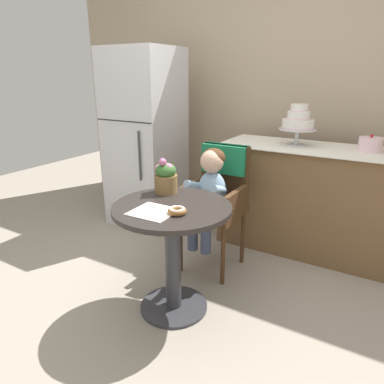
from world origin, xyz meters
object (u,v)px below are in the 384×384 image
Objects in this scene: seated_child at (210,188)px; round_layer_cake at (370,144)px; donut_front at (177,210)px; refrigerator at (145,140)px; flower_vase at (166,177)px; wicker_chair at (219,187)px; cafe_table at (173,238)px; tiered_cake_stand at (298,121)px.

round_layer_cake is (0.95, 0.82, 0.28)m from seated_child.
refrigerator is (-1.15, 1.20, 0.11)m from donut_front.
refrigerator is at bearing 133.86° from flower_vase.
round_layer_cake is (0.82, 1.45, 0.21)m from donut_front.
seated_child is (0.00, -0.16, 0.04)m from wicker_chair.
cafe_table is 1.56m from refrigerator.
flower_vase is 1.38× the size of round_layer_cake.
round_layer_cake is at bearing 40.72° from seated_child.
cafe_table is at bearing -105.95° from tiered_cake_stand.
seated_child is 0.41m from flower_vase.
tiered_cake_stand is 0.20× the size of refrigerator.
wicker_chair is 1.20m from round_layer_cake.
wicker_chair is 0.56× the size of refrigerator.
refrigerator reaches higher than donut_front.
round_layer_cake is at bearing 38.42° from wicker_chair.
wicker_chair is at bearing 90.00° from seated_child.
cafe_table is 0.70m from wicker_chair.
cafe_table is 1.69m from round_layer_cake.
donut_front is (0.13, -0.79, 0.10)m from wicker_chair.
wicker_chair is 2.85× the size of tiered_cake_stand.
seated_child is 0.96m from tiered_cake_stand.
tiered_cake_stand reaches higher than wicker_chair.
seated_child is 2.17× the size of tiered_cake_stand.
cafe_table is 0.99× the size of seated_child.
donut_front is 0.32× the size of tiered_cake_stand.
round_layer_cake is (0.55, 0.05, -0.14)m from tiered_cake_stand.
seated_child is 0.65m from donut_front.
cafe_table is at bearing -124.31° from round_layer_cake.
wicker_chair is 0.56m from flower_vase.
donut_front reaches higher than cafe_table.
wicker_chair is 5.53× the size of round_layer_cake.
wicker_chair is 8.93× the size of donut_front.
wicker_chair is at bearing 92.25° from cafe_table.
wicker_chair is at bearing 74.34° from flower_vase.
seated_child is at bearing 67.96° from flower_vase.
seated_child is at bearing 101.26° from donut_front.
donut_front is (0.13, -0.63, 0.06)m from seated_child.
round_layer_cake reaches higher than flower_vase.
round_layer_cake is at bearing 46.94° from flower_vase.
tiered_cake_stand is at bearing 64.18° from flower_vase.
refrigerator is at bearing -172.79° from round_layer_cake.
refrigerator is at bearing 133.67° from cafe_table.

